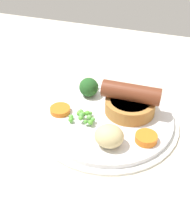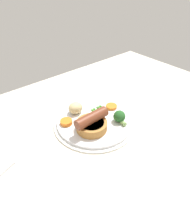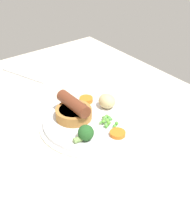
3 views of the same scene
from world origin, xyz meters
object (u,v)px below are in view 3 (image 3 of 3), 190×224
pea_pile (108,121)px  carrot_slice_2 (86,100)px  potato_chunk_0 (107,101)px  fork (24,75)px  sausage_pudding (73,111)px  carrot_slice_0 (118,134)px  dinner_plate (91,123)px  broccoli_floret_far (85,133)px

pea_pile → carrot_slice_2: (-11.70, 1.77, -0.36)cm
potato_chunk_0 → carrot_slice_2: 6.38cm
fork → sausage_pudding: bearing=-22.7°
fork → carrot_slice_0: bearing=-16.0°
carrot_slice_2 → pea_pile: bearing=-8.6°
dinner_plate → pea_pile: (3.84, 2.51, 1.81)cm
sausage_pudding → broccoli_floret_far: size_ratio=2.10×
fork → broccoli_floret_far: bearing=-25.6°
carrot_slice_2 → dinner_plate: bearing=-28.5°
pea_pile → dinner_plate: bearing=-146.9°
sausage_pudding → carrot_slice_0: size_ratio=2.82×
sausage_pudding → carrot_slice_2: sausage_pudding is taller
carrot_slice_0 → fork: size_ratio=0.21×
pea_pile → broccoli_floret_far: broccoli_floret_far is taller
pea_pile → sausage_pudding: bearing=-143.0°
carrot_slice_2 → carrot_slice_0: bearing=-9.7°
carrot_slice_0 → fork: (-43.37, -2.81, -1.56)cm
pea_pile → carrot_slice_0: (4.89, -1.08, -0.51)cm
potato_chunk_0 → fork: size_ratio=0.27×
dinner_plate → carrot_slice_2: carrot_slice_2 is taller
carrot_slice_0 → carrot_slice_2: (-16.60, 2.85, 0.15)cm
dinner_plate → pea_pile: bearing=33.1°
pea_pile → carrot_slice_0: pea_pile is taller
dinner_plate → fork: bearing=-177.7°
broccoli_floret_far → carrot_slice_2: bearing=62.5°
broccoli_floret_far → carrot_slice_0: broccoli_floret_far is taller
carrot_slice_0 → carrot_slice_2: 16.84cm
potato_chunk_0 → carrot_slice_0: size_ratio=1.28×
pea_pile → carrot_slice_0: bearing=-12.5°
dinner_plate → potato_chunk_0: potato_chunk_0 is taller
sausage_pudding → dinner_plate: bearing=-139.8°
pea_pile → fork: size_ratio=0.28×
sausage_pudding → fork: size_ratio=0.59×
dinner_plate → sausage_pudding: sausage_pudding is taller
sausage_pudding → pea_pile: (7.32, 5.51, -1.28)cm
potato_chunk_0 → carrot_slice_2: (-5.60, -2.79, -1.26)cm
dinner_plate → sausage_pudding: (-3.48, -3.00, 3.09)cm
broccoli_floret_far → carrot_slice_2: 16.57cm
sausage_pudding → carrot_slice_2: (-4.38, 7.27, -1.64)cm
broccoli_floret_far → carrot_slice_0: bearing=-16.5°
pea_pile → carrot_slice_2: bearing=171.4°
dinner_plate → carrot_slice_0: bearing=9.3°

